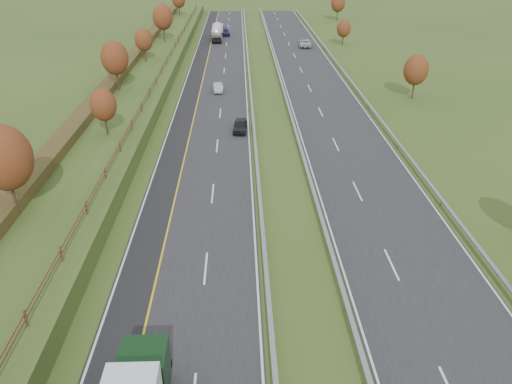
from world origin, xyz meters
TOP-DOWN VIEW (x-y plane):
  - ground at (8.00, 55.00)m, footprint 400.00×400.00m
  - near_carriageway at (0.00, 60.00)m, footprint 10.50×200.00m
  - far_carriageway at (16.50, 60.00)m, footprint 10.50×200.00m
  - hard_shoulder at (-3.75, 60.00)m, footprint 3.00×200.00m
  - lane_markings at (6.40, 59.88)m, footprint 26.75×200.00m
  - embankment_left at (-13.00, 60.00)m, footprint 12.00×200.00m
  - hedge_left at (-15.00, 60.00)m, footprint 2.20×180.00m
  - fence_left at (-8.50, 59.59)m, footprint 0.12×189.06m
  - median_barrier_near at (5.70, 60.00)m, footprint 0.32×200.00m
  - median_barrier_far at (10.80, 60.00)m, footprint 0.32×200.00m
  - outer_barrier_far at (22.30, 60.00)m, footprint 0.32×200.00m
  - trees_left at (-12.64, 56.63)m, footprint 6.64×164.30m
  - trees_far at (29.80, 89.21)m, footprint 8.45×118.60m
  - road_tanker at (-0.99, 112.76)m, footprint 2.40×11.22m
  - car_dark_near at (4.00, 51.83)m, footprint 1.98×4.31m
  - car_silver_mid at (0.60, 69.60)m, footprint 1.60×3.99m
  - car_small_far at (0.60, 118.02)m, footprint 2.75×5.56m
  - car_oncoming at (18.51, 103.85)m, footprint 3.17×5.84m

SIDE VIEW (x-z plane):
  - ground at x=8.00m, z-range 0.00..0.00m
  - near_carriageway at x=0.00m, z-range 0.00..0.04m
  - far_carriageway at x=16.50m, z-range 0.00..0.04m
  - hard_shoulder at x=-3.75m, z-range 0.00..0.04m
  - lane_markings at x=6.40m, z-range 0.04..0.05m
  - median_barrier_near at x=5.70m, z-range 0.26..0.97m
  - median_barrier_far at x=10.80m, z-range 0.26..0.97m
  - outer_barrier_far at x=22.30m, z-range 0.26..0.97m
  - car_silver_mid at x=0.60m, z-range 0.04..1.33m
  - car_dark_near at x=4.00m, z-range 0.04..1.47m
  - car_small_far at x=0.60m, z-range 0.04..1.59m
  - car_oncoming at x=18.51m, z-range 0.04..1.60m
  - embankment_left at x=-13.00m, z-range 0.00..2.00m
  - road_tanker at x=-0.99m, z-range 0.13..3.59m
  - hedge_left at x=-15.00m, z-range 2.00..3.10m
  - fence_left at x=-8.50m, z-range 2.13..3.33m
  - trees_far at x=29.80m, z-range 0.69..7.81m
  - trees_left at x=-12.64m, z-range 2.53..10.20m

